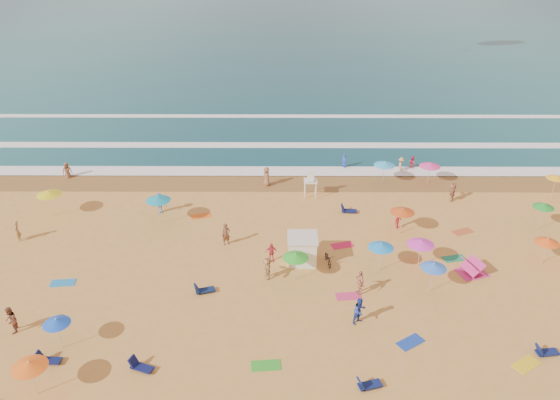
{
  "coord_description": "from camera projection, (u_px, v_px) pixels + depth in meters",
  "views": [
    {
      "loc": [
        -0.96,
        -34.88,
        22.74
      ],
      "look_at": [
        -1.14,
        6.0,
        1.5
      ],
      "focal_mm": 35.0,
      "sensor_mm": 36.0,
      "label": 1
    }
  ],
  "objects": [
    {
      "name": "surf_foam",
      "position": [
        291.0,
        147.0,
        60.31
      ],
      "size": [
        200.0,
        18.7,
        0.05
      ],
      "color": "white",
      "rests_on": "ground"
    },
    {
      "name": "loungers",
      "position": [
        377.0,
        301.0,
        36.09
      ],
      "size": [
        41.1,
        20.57,
        0.34
      ],
      "color": "#0F184C",
      "rests_on": "ground"
    },
    {
      "name": "towels",
      "position": [
        293.0,
        285.0,
        37.9
      ],
      "size": [
        44.5,
        18.79,
        0.03
      ],
      "color": "red",
      "rests_on": "ground"
    },
    {
      "name": "beach_umbrellas",
      "position": [
        291.0,
        227.0,
        40.89
      ],
      "size": [
        54.91,
        31.14,
        0.81
      ],
      "color": "#35AFF0",
      "rests_on": "ground"
    },
    {
      "name": "cabana_roof",
      "position": [
        303.0,
        237.0,
        39.61
      ],
      "size": [
        2.2,
        2.2,
        0.12
      ],
      "primitive_type": "cube",
      "color": "silver",
      "rests_on": "cabana"
    },
    {
      "name": "cabana",
      "position": [
        302.0,
        250.0,
        40.1
      ],
      "size": [
        2.0,
        2.0,
        2.0
      ],
      "primitive_type": "cube",
      "color": "white",
      "rests_on": "ground"
    },
    {
      "name": "ground",
      "position": [
        295.0,
        254.0,
        41.43
      ],
      "size": [
        220.0,
        220.0,
        0.0
      ],
      "primitive_type": "plane",
      "color": "gold",
      "rests_on": "ground"
    },
    {
      "name": "lifeguard_stand",
      "position": [
        310.0,
        186.0,
        49.54
      ],
      "size": [
        1.2,
        1.2,
        2.1
      ],
      "primitive_type": null,
      "color": "white",
      "rests_on": "ground"
    },
    {
      "name": "beachgoers",
      "position": [
        266.0,
        218.0,
        44.78
      ],
      "size": [
        43.31,
        25.75,
        2.12
      ],
      "color": "tan",
      "rests_on": "ground"
    },
    {
      "name": "ocean",
      "position": [
        287.0,
        37.0,
        115.97
      ],
      "size": [
        220.0,
        140.0,
        0.18
      ],
      "primitive_type": "cube",
      "color": "#0C4756",
      "rests_on": "ground"
    },
    {
      "name": "bicycle",
      "position": [
        328.0,
        258.0,
        40.08
      ],
      "size": [
        0.84,
        1.76,
        0.89
      ],
      "primitive_type": "imported",
      "rotation": [
        0.0,
        0.0,
        0.15
      ],
      "color": "black",
      "rests_on": "ground"
    },
    {
      "name": "wet_sand",
      "position": [
        292.0,
        183.0,
        52.52
      ],
      "size": [
        220.0,
        220.0,
        0.0
      ],
      "primitive_type": "plane",
      "color": "olive",
      "rests_on": "ground"
    }
  ]
}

